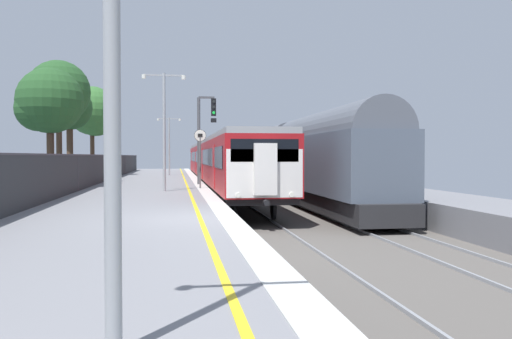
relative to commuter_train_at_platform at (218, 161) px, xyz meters
name	(u,v)px	position (x,y,z in m)	size (l,w,h in m)	color
ground	(311,239)	(0.54, -25.22, -1.88)	(17.40, 110.00, 1.21)	gray
commuter_train_at_platform	(218,161)	(0.00, 0.00, 0.00)	(2.83, 42.30, 3.81)	maroon
freight_train_adjacent_track	(292,157)	(4.00, -7.26, 0.29)	(2.60, 30.51, 4.66)	#232326
signal_gantry	(203,130)	(-1.47, -8.49, 1.87)	(1.10, 0.24, 5.03)	#47474C
speed_limit_sign	(200,151)	(-1.85, -12.35, 0.60)	(0.59, 0.08, 2.95)	#59595B
platform_lamp_mid	(164,121)	(-3.58, -14.17, 1.96)	(2.00, 0.20, 5.44)	#93999E
platform_lamp_far	(169,141)	(-3.58, 6.42, 1.65)	(2.00, 0.20, 4.86)	#93999E
background_tree_left	(93,113)	(-9.83, 6.98, 3.95)	(4.06, 4.06, 7.43)	#473323
background_tree_centre	(47,103)	(-9.46, -10.94, 3.03)	(3.35, 3.32, 6.08)	#473323
background_tree_right	(68,110)	(-10.46, -0.47, 3.57)	(3.16, 3.11, 6.55)	#473323
background_tree_back	(57,93)	(-9.99, -6.12, 4.06)	(3.69, 3.69, 7.29)	#473323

